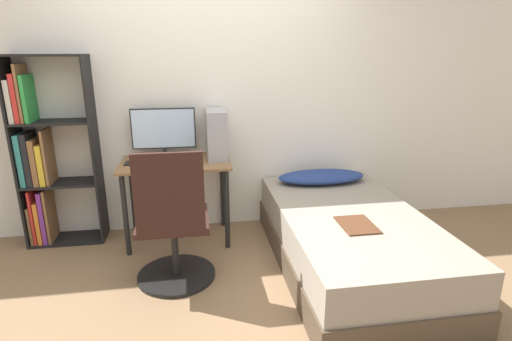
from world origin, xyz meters
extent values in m
plane|color=#846647|center=(0.00, 0.00, 0.00)|extent=(14.00, 14.00, 0.00)
cube|color=silver|center=(0.00, 1.42, 1.25)|extent=(8.00, 0.05, 2.50)
cube|color=brown|center=(-0.28, 1.11, 0.73)|extent=(0.94, 0.57, 0.02)
cylinder|color=black|center=(-0.71, 0.87, 0.36)|extent=(0.04, 0.04, 0.72)
cylinder|color=black|center=(0.14, 0.87, 0.36)|extent=(0.04, 0.04, 0.72)
cylinder|color=black|center=(-0.71, 1.35, 0.36)|extent=(0.04, 0.04, 0.72)
cylinder|color=black|center=(0.14, 1.35, 0.36)|extent=(0.04, 0.04, 0.72)
cube|color=black|center=(-1.59, 1.25, 0.82)|extent=(0.02, 0.29, 1.64)
cube|color=black|center=(-0.97, 1.25, 0.82)|extent=(0.02, 0.29, 1.64)
cube|color=black|center=(-1.28, 1.25, 0.01)|extent=(0.61, 0.29, 0.02)
cube|color=black|center=(-1.28, 1.25, 0.55)|extent=(0.61, 0.29, 0.02)
cube|color=black|center=(-1.28, 1.25, 1.09)|extent=(0.61, 0.29, 0.02)
cube|color=black|center=(-1.28, 1.25, 1.63)|extent=(0.61, 0.29, 0.02)
cube|color=brown|center=(-1.56, 1.25, 0.19)|extent=(0.02, 0.25, 0.34)
cube|color=red|center=(-1.53, 1.25, 0.27)|extent=(0.02, 0.25, 0.50)
cube|color=orange|center=(-1.50, 1.25, 0.21)|extent=(0.03, 0.25, 0.38)
cube|color=#7A338E|center=(-1.45, 1.25, 0.26)|extent=(0.04, 0.25, 0.48)
cube|color=brown|center=(-1.42, 1.25, 0.26)|extent=(0.02, 0.25, 0.49)
cube|color=teal|center=(-1.55, 1.25, 0.78)|extent=(0.04, 0.25, 0.44)
cube|color=black|center=(-1.50, 1.25, 0.78)|extent=(0.04, 0.25, 0.45)
cube|color=brown|center=(-1.45, 1.25, 0.76)|extent=(0.04, 0.25, 0.40)
cube|color=gold|center=(-1.40, 1.25, 0.73)|extent=(0.04, 0.25, 0.35)
cube|color=brown|center=(-1.36, 1.25, 0.80)|extent=(0.02, 0.25, 0.48)
cube|color=beige|center=(-1.55, 1.25, 1.27)|extent=(0.04, 0.25, 0.35)
cube|color=red|center=(-1.51, 1.25, 1.30)|extent=(0.04, 0.25, 0.39)
cube|color=brown|center=(-1.47, 1.25, 1.33)|extent=(0.02, 0.25, 0.47)
cube|color=green|center=(-1.44, 1.25, 1.29)|extent=(0.03, 0.25, 0.38)
cylinder|color=black|center=(-0.30, 0.46, 0.01)|extent=(0.59, 0.59, 0.03)
cylinder|color=black|center=(-0.30, 0.46, 0.24)|extent=(0.05, 0.05, 0.42)
cube|color=black|center=(-0.30, 0.46, 0.47)|extent=(0.51, 0.51, 0.04)
cube|color=black|center=(-0.30, 0.22, 0.77)|extent=(0.46, 0.04, 0.55)
cube|color=#4C3D2D|center=(1.06, 0.40, 0.11)|extent=(1.09, 1.99, 0.21)
cube|color=gray|center=(1.06, 0.40, 0.34)|extent=(1.06, 1.95, 0.26)
ellipsoid|color=navy|center=(1.06, 1.14, 0.52)|extent=(0.83, 0.36, 0.11)
cube|color=#56331E|center=(1.01, 0.16, 0.47)|extent=(0.24, 0.32, 0.01)
cylinder|color=black|center=(-0.38, 1.29, 0.74)|extent=(0.19, 0.19, 0.01)
cylinder|color=black|center=(-0.38, 1.29, 0.79)|extent=(0.04, 0.04, 0.08)
cube|color=black|center=(-0.38, 1.29, 1.00)|extent=(0.57, 0.01, 0.36)
cube|color=#B2D1EF|center=(-0.38, 1.28, 1.00)|extent=(0.54, 0.01, 0.34)
cube|color=silver|center=(-0.35, 1.00, 0.75)|extent=(0.36, 0.12, 0.02)
cube|color=#99999E|center=(0.08, 1.19, 0.95)|extent=(0.17, 0.38, 0.43)
ellipsoid|color=black|center=(-0.12, 1.00, 0.75)|extent=(0.06, 0.09, 0.02)
cube|color=black|center=(-0.68, 1.11, 0.74)|extent=(0.07, 0.14, 0.01)
camera|label=1|loc=(-0.12, -2.30, 1.67)|focal=28.00mm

